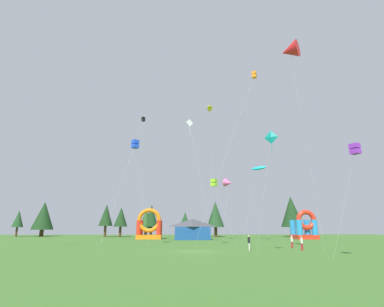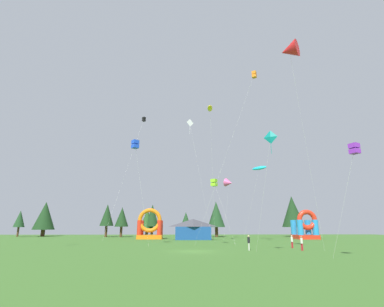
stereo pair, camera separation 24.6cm
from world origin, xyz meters
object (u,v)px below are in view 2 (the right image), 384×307
object	(u,v)px
kite_purple_box	(354,149)
person_far_side	(302,242)
kite_white_diamond	(190,124)
inflatable_orange_dome	(305,228)
kite_cyan_parafoil	(259,168)
kite_teal_diamond	(270,138)
person_near_camera	(249,241)
kite_black_box	(144,120)
kite_red_delta	(289,50)
kite_yellow_parafoil	(210,109)
kite_blue_box	(135,144)
kite_pink_delta	(229,183)
kite_lime_box	(214,183)
inflatable_blue_arch	(150,228)
festival_tent	(193,229)
kite_orange_box	(254,76)
person_midfield	(292,240)

from	to	relation	value
kite_purple_box	person_far_side	size ratio (longest dim) A/B	6.01
kite_white_diamond	inflatable_orange_dome	size ratio (longest dim) A/B	3.99
kite_cyan_parafoil	kite_teal_diamond	bearing A→B (deg)	-102.37
person_near_camera	kite_cyan_parafoil	bearing A→B (deg)	-17.09
kite_black_box	kite_red_delta	size ratio (longest dim) A/B	1.17
kite_yellow_parafoil	kite_blue_box	distance (m)	15.38
kite_purple_box	person_near_camera	world-z (taller)	kite_purple_box
kite_teal_diamond	kite_pink_delta	world-z (taller)	kite_pink_delta
kite_teal_diamond	kite_lime_box	distance (m)	15.63
kite_purple_box	kite_black_box	size ratio (longest dim) A/B	0.36
kite_white_diamond	inflatable_blue_arch	world-z (taller)	kite_white_diamond
kite_red_delta	festival_tent	size ratio (longest dim) A/B	3.19
kite_lime_box	kite_white_diamond	distance (m)	20.20
inflatable_blue_arch	inflatable_orange_dome	distance (m)	33.42
kite_red_delta	kite_orange_box	world-z (taller)	kite_orange_box
kite_cyan_parafoil	kite_orange_box	size ratio (longest dim) A/B	0.57
kite_pink_delta	kite_white_diamond	bearing A→B (deg)	-144.81
person_far_side	person_near_camera	bearing A→B (deg)	55.90
inflatable_blue_arch	festival_tent	bearing A→B (deg)	-17.12
kite_yellow_parafoil	kite_teal_diamond	world-z (taller)	kite_yellow_parafoil
kite_purple_box	kite_cyan_parafoil	bearing A→B (deg)	90.01
kite_black_box	kite_pink_delta	xyz separation A→B (m)	(19.38, 1.66, -14.15)
person_midfield	kite_yellow_parafoil	bearing A→B (deg)	-153.63
kite_blue_box	kite_cyan_parafoil	distance (m)	26.20
kite_white_diamond	kite_teal_diamond	bearing A→B (deg)	-74.42
kite_teal_diamond	person_near_camera	size ratio (longest dim) A/B	7.20
kite_white_diamond	kite_pink_delta	xyz separation A→B (m)	(8.95, 6.31, -11.53)
kite_red_delta	inflatable_orange_dome	xyz separation A→B (m)	(14.48, 34.74, -19.69)
kite_blue_box	kite_lime_box	distance (m)	13.20
inflatable_orange_dome	kite_purple_box	bearing A→B (deg)	-106.31
kite_white_diamond	festival_tent	world-z (taller)	kite_white_diamond
person_midfield	inflatable_orange_dome	distance (m)	27.28
kite_black_box	kite_orange_box	size ratio (longest dim) A/B	1.08
kite_yellow_parafoil	person_far_side	world-z (taller)	kite_yellow_parafoil
kite_yellow_parafoil	kite_cyan_parafoil	bearing A→B (deg)	39.49
person_near_camera	festival_tent	xyz separation A→B (m)	(-5.75, 25.50, 1.05)
kite_red_delta	kite_cyan_parafoil	distance (m)	27.98
kite_orange_box	kite_black_box	bearing A→B (deg)	129.28
person_midfield	inflatable_blue_arch	bearing A→B (deg)	-164.67
kite_pink_delta	person_far_side	size ratio (longest dim) A/B	8.08
festival_tent	kite_purple_box	bearing A→B (deg)	-70.96
person_far_side	kite_yellow_parafoil	bearing A→B (deg)	9.40
kite_teal_diamond	person_midfield	bearing A→B (deg)	62.69
kite_purple_box	kite_red_delta	world-z (taller)	kite_red_delta
kite_pink_delta	person_far_side	world-z (taller)	kite_pink_delta
kite_purple_box	kite_pink_delta	size ratio (longest dim) A/B	0.74
kite_black_box	festival_tent	xyz separation A→B (m)	(11.25, -1.10, -24.19)
kite_cyan_parafoil	person_midfield	world-z (taller)	kite_cyan_parafoil
person_far_side	festival_tent	world-z (taller)	festival_tent
kite_yellow_parafoil	kite_cyan_parafoil	distance (m)	15.99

